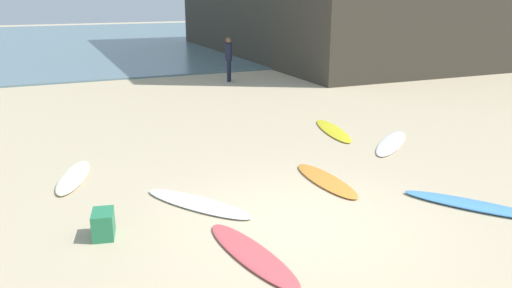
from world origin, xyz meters
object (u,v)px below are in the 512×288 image
object	(u,v)px
surfboard_6	(326,180)
beachgoer_near	(229,57)
surfboard_2	(73,177)
surfboard_0	(473,205)
beach_cooler	(103,224)
surfboard_5	(197,203)
surfboard_3	(391,143)
surfboard_1	(333,130)
surfboard_4	(252,254)

from	to	relation	value
surfboard_6	beachgoer_near	xyz separation A→B (m)	(2.60, 11.94, 1.02)
surfboard_2	beachgoer_near	world-z (taller)	beachgoer_near
surfboard_0	beachgoer_near	xyz separation A→B (m)	(0.88, 14.10, 1.01)
surfboard_2	surfboard_6	xyz separation A→B (m)	(4.64, -2.30, -0.01)
surfboard_2	surfboard_6	world-z (taller)	surfboard_2
surfboard_2	beach_cooler	xyz separation A→B (m)	(0.20, -2.89, 0.17)
surfboard_5	beachgoer_near	world-z (taller)	beachgoer_near
surfboard_3	beach_cooler	size ratio (longest dim) A/B	5.07
surfboard_0	surfboard_6	bearing A→B (deg)	-85.50
surfboard_5	beach_cooler	distance (m)	1.80
surfboard_3	beachgoer_near	bearing A→B (deg)	-38.11
surfboard_0	beachgoer_near	distance (m)	14.16
beachgoer_near	surfboard_2	bearing A→B (deg)	174.34
beachgoer_near	surfboard_5	bearing A→B (deg)	-172.77
surfboard_0	beach_cooler	world-z (taller)	beach_cooler
surfboard_3	beach_cooler	xyz separation A→B (m)	(-7.35, -2.16, 0.18)
surfboard_0	surfboard_3	bearing A→B (deg)	-141.87
surfboard_1	surfboard_2	size ratio (longest dim) A/B	1.21
surfboard_4	beachgoer_near	world-z (taller)	beachgoer_near
surfboard_2	beach_cooler	bearing A→B (deg)	-68.59
surfboard_4	beachgoer_near	size ratio (longest dim) A/B	1.22
surfboard_4	surfboard_5	world-z (taller)	surfboard_5
surfboard_2	surfboard_3	world-z (taller)	surfboard_2
surfboard_3	surfboard_4	size ratio (longest dim) A/B	1.09
surfboard_2	surfboard_5	size ratio (longest dim) A/B	0.88
surfboard_0	surfboard_2	distance (m)	7.76
surfboard_2	surfboard_5	xyz separation A→B (m)	(1.90, -2.34, -0.01)
surfboard_5	surfboard_6	xyz separation A→B (m)	(2.73, 0.04, -0.00)
beach_cooler	surfboard_0	bearing A→B (deg)	-14.27
beach_cooler	surfboard_4	bearing A→B (deg)	-39.14
surfboard_5	surfboard_0	bearing A→B (deg)	-57.80
surfboard_0	surfboard_2	world-z (taller)	surfboard_0
surfboard_0	surfboard_4	bearing A→B (deg)	-34.74
surfboard_2	surfboard_3	size ratio (longest dim) A/B	0.83
surfboard_1	beach_cooler	distance (m)	7.67
surfboard_1	surfboard_2	world-z (taller)	surfboard_2
surfboard_6	beachgoer_near	distance (m)	12.26
surfboard_3	surfboard_4	bearing A→B (deg)	83.89
surfboard_2	beachgoer_near	bearing A→B (deg)	70.64
surfboard_1	surfboard_6	xyz separation A→B (m)	(-2.23, -3.19, 0.00)
surfboard_6	surfboard_1	bearing A→B (deg)	-123.62
surfboard_4	surfboard_5	distance (m)	2.07
surfboard_1	beachgoer_near	bearing A→B (deg)	-78.39
surfboard_5	surfboard_6	world-z (taller)	surfboard_5
surfboard_1	surfboard_6	size ratio (longest dim) A/B	1.16
surfboard_1	surfboard_5	bearing A→B (deg)	47.16
beachgoer_near	beach_cooler	xyz separation A→B (m)	(-7.04, -12.53, -0.84)
surfboard_4	surfboard_6	size ratio (longest dim) A/B	1.06
surfboard_0	surfboard_6	world-z (taller)	surfboard_0
surfboard_1	beachgoer_near	xyz separation A→B (m)	(0.37, 8.75, 1.02)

